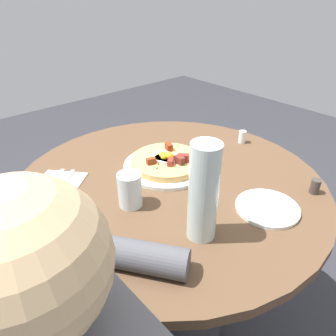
% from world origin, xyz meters
% --- Properties ---
extents(ground_plane, '(6.00, 6.00, 0.00)m').
position_xyz_m(ground_plane, '(0.00, 0.00, 0.00)').
color(ground_plane, '#2D2D33').
extents(dining_table, '(0.99, 0.99, 0.74)m').
position_xyz_m(dining_table, '(0.00, 0.00, 0.57)').
color(dining_table, brown).
rests_on(dining_table, ground_plane).
extents(pizza_plate, '(0.30, 0.30, 0.01)m').
position_xyz_m(pizza_plate, '(-0.07, 0.05, 0.75)').
color(pizza_plate, silver).
rests_on(pizza_plate, dining_table).
extents(breakfast_pizza, '(0.24, 0.24, 0.05)m').
position_xyz_m(breakfast_pizza, '(-0.06, 0.05, 0.77)').
color(breakfast_pizza, tan).
rests_on(breakfast_pizza, pizza_plate).
extents(bread_plate, '(0.18, 0.18, 0.01)m').
position_xyz_m(bread_plate, '(0.30, 0.10, 0.75)').
color(bread_plate, silver).
rests_on(bread_plate, dining_table).
extents(napkin, '(0.22, 0.22, 0.00)m').
position_xyz_m(napkin, '(-0.20, -0.29, 0.74)').
color(napkin, white).
rests_on(napkin, dining_table).
extents(fork, '(0.13, 0.14, 0.00)m').
position_xyz_m(fork, '(-0.19, -0.28, 0.75)').
color(fork, silver).
rests_on(fork, napkin).
extents(knife, '(0.13, 0.14, 0.00)m').
position_xyz_m(knife, '(-0.22, -0.30, 0.75)').
color(knife, silver).
rests_on(knife, napkin).
extents(water_glass, '(0.07, 0.07, 0.10)m').
position_xyz_m(water_glass, '(0.02, -0.17, 0.79)').
color(water_glass, silver).
rests_on(water_glass, dining_table).
extents(water_bottle, '(0.07, 0.07, 0.25)m').
position_xyz_m(water_bottle, '(0.24, -0.11, 0.87)').
color(water_bottle, silver).
rests_on(water_bottle, dining_table).
extents(salt_shaker, '(0.03, 0.03, 0.05)m').
position_xyz_m(salt_shaker, '(-0.01, 0.40, 0.77)').
color(salt_shaker, white).
rests_on(salt_shaker, dining_table).
extents(pepper_shaker, '(0.03, 0.03, 0.05)m').
position_xyz_m(pepper_shaker, '(0.34, 0.28, 0.76)').
color(pepper_shaker, '#3F3833').
rests_on(pepper_shaker, dining_table).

